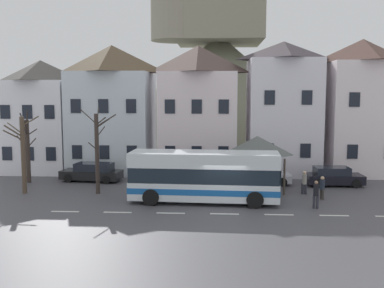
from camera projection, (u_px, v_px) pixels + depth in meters
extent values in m
cube|color=#4B4A4F|center=(224.00, 208.00, 25.68)|extent=(40.00, 60.00, 0.06)
cube|color=silver|center=(65.00, 211.00, 24.85)|extent=(1.60, 0.20, 0.01)
cube|color=silver|center=(118.00, 212.00, 24.68)|extent=(1.60, 0.20, 0.01)
cube|color=silver|center=(171.00, 213.00, 24.52)|extent=(1.60, 0.20, 0.01)
cube|color=silver|center=(224.00, 214.00, 24.36)|extent=(1.60, 0.20, 0.01)
cube|color=silver|center=(279.00, 215.00, 24.20)|extent=(1.60, 0.20, 0.01)
cube|color=silver|center=(334.00, 215.00, 24.03)|extent=(1.60, 0.20, 0.01)
cube|color=white|center=(43.00, 126.00, 37.95)|extent=(5.39, 5.94, 7.71)
pyramid|color=#474440|center=(41.00, 71.00, 37.41)|extent=(5.39, 5.94, 1.75)
cube|color=black|center=(7.00, 154.00, 35.30)|extent=(0.80, 0.06, 1.10)
cube|color=black|center=(29.00, 154.00, 35.21)|extent=(0.80, 0.06, 1.10)
cube|color=black|center=(51.00, 154.00, 35.11)|extent=(0.80, 0.06, 1.10)
cube|color=black|center=(5.00, 112.00, 34.92)|extent=(0.80, 0.06, 1.10)
cube|color=black|center=(27.00, 112.00, 34.82)|extent=(0.80, 0.06, 1.10)
cube|color=black|center=(49.00, 112.00, 34.73)|extent=(0.80, 0.06, 1.10)
cube|color=silver|center=(113.00, 122.00, 37.73)|extent=(6.61, 6.24, 8.41)
pyramid|color=brown|center=(112.00, 59.00, 37.12)|extent=(6.61, 6.24, 2.30)
cube|color=black|center=(77.00, 152.00, 34.98)|extent=(0.80, 0.06, 1.10)
cube|color=black|center=(104.00, 152.00, 34.86)|extent=(0.80, 0.06, 1.10)
cube|color=black|center=(132.00, 152.00, 34.74)|extent=(0.80, 0.06, 1.10)
cube|color=black|center=(76.00, 106.00, 34.56)|extent=(0.80, 0.06, 1.10)
cube|color=black|center=(103.00, 106.00, 34.44)|extent=(0.80, 0.06, 1.10)
cube|color=black|center=(131.00, 106.00, 34.32)|extent=(0.80, 0.06, 1.10)
cube|color=white|center=(198.00, 123.00, 37.31)|extent=(6.28, 6.20, 8.37)
pyramid|color=brown|center=(198.00, 59.00, 36.71)|extent=(6.28, 6.20, 2.25)
cube|color=black|center=(170.00, 153.00, 34.57)|extent=(0.80, 0.06, 1.10)
cube|color=black|center=(197.00, 153.00, 34.46)|extent=(0.80, 0.06, 1.10)
cube|color=black|center=(223.00, 153.00, 34.35)|extent=(0.80, 0.06, 1.10)
cube|color=black|center=(170.00, 106.00, 34.16)|extent=(0.80, 0.06, 1.10)
cube|color=black|center=(197.00, 107.00, 34.04)|extent=(0.80, 0.06, 1.10)
cube|color=black|center=(224.00, 107.00, 33.93)|extent=(0.80, 0.06, 1.10)
cube|color=white|center=(282.00, 117.00, 36.51)|extent=(5.66, 5.47, 9.41)
pyramid|color=#40393E|center=(284.00, 51.00, 35.89)|extent=(5.66, 5.47, 1.46)
cube|color=black|center=(269.00, 150.00, 34.13)|extent=(0.80, 0.06, 1.10)
cube|color=black|center=(305.00, 151.00, 33.97)|extent=(0.80, 0.06, 1.10)
cube|color=black|center=(270.00, 97.00, 33.66)|extent=(0.80, 0.06, 1.10)
cube|color=black|center=(307.00, 98.00, 33.51)|extent=(0.80, 0.06, 1.10)
cube|color=white|center=(360.00, 118.00, 36.33)|extent=(5.62, 5.77, 9.18)
pyramid|color=brown|center=(363.00, 51.00, 35.70)|extent=(5.62, 5.77, 1.86)
cube|color=black|center=(352.00, 152.00, 33.79)|extent=(0.80, 0.06, 1.10)
cube|color=black|center=(355.00, 100.00, 33.33)|extent=(0.80, 0.06, 1.10)
cone|color=#626250|center=(219.00, 90.00, 56.53)|extent=(33.06, 33.06, 14.15)
cube|color=gray|center=(219.00, 22.00, 55.55)|extent=(10.67, 10.67, 5.20)
cylinder|color=gray|center=(175.00, 11.00, 53.09)|extent=(5.91, 5.91, 7.08)
cube|color=silver|center=(204.00, 189.00, 26.99)|extent=(9.16, 3.01, 1.08)
cube|color=#1959A5|center=(204.00, 188.00, 26.99)|extent=(9.18, 3.04, 0.36)
cube|color=#19232D|center=(204.00, 173.00, 26.88)|extent=(9.06, 2.97, 0.91)
cube|color=silver|center=(204.00, 159.00, 26.78)|extent=(9.16, 3.01, 0.85)
cube|color=#19232D|center=(279.00, 175.00, 26.40)|extent=(0.17, 2.14, 0.87)
cylinder|color=black|center=(254.00, 191.00, 27.91)|extent=(1.01, 0.33, 1.00)
cylinder|color=black|center=(255.00, 200.00, 25.49)|extent=(1.01, 0.33, 1.00)
cylinder|color=black|center=(158.00, 188.00, 28.56)|extent=(1.01, 0.33, 1.00)
cylinder|color=black|center=(151.00, 197.00, 26.14)|extent=(1.01, 0.33, 1.00)
cylinder|color=#473D33|center=(232.00, 168.00, 32.31)|extent=(0.14, 0.14, 2.40)
cylinder|color=#473D33|center=(277.00, 168.00, 32.13)|extent=(0.14, 0.14, 2.40)
cylinder|color=#473D33|center=(234.00, 176.00, 29.03)|extent=(0.14, 0.14, 2.40)
cylinder|color=#473D33|center=(284.00, 177.00, 28.85)|extent=(0.14, 0.14, 2.40)
pyramid|color=#525856|center=(257.00, 146.00, 30.37)|extent=(3.60, 3.60, 1.33)
cube|color=black|center=(91.00, 175.00, 33.48)|extent=(4.73, 2.31, 0.64)
cube|color=#1E232D|center=(94.00, 167.00, 33.37)|extent=(2.90, 1.87, 0.57)
cylinder|color=black|center=(68.00, 178.00, 32.96)|extent=(0.66, 0.28, 0.64)
cylinder|color=black|center=(78.00, 174.00, 34.59)|extent=(0.66, 0.28, 0.64)
cylinder|color=black|center=(106.00, 180.00, 32.42)|extent=(0.66, 0.28, 0.64)
cylinder|color=black|center=(114.00, 176.00, 34.05)|extent=(0.66, 0.28, 0.64)
cube|color=black|center=(334.00, 179.00, 31.86)|extent=(4.04, 1.85, 0.63)
cube|color=#1E232D|center=(332.00, 171.00, 31.80)|extent=(2.43, 1.61, 0.55)
cylinder|color=black|center=(349.00, 179.00, 32.68)|extent=(0.64, 0.21, 0.64)
cylinder|color=black|center=(356.00, 184.00, 30.98)|extent=(0.64, 0.21, 0.64)
cylinder|color=black|center=(313.00, 179.00, 32.78)|extent=(0.64, 0.21, 0.64)
cylinder|color=black|center=(319.00, 183.00, 31.08)|extent=(0.64, 0.21, 0.64)
cube|color=silver|center=(264.00, 177.00, 32.52)|extent=(3.99, 2.01, 0.57)
cube|color=#1E232D|center=(261.00, 170.00, 32.47)|extent=(2.41, 1.73, 0.60)
cylinder|color=black|center=(280.00, 177.00, 33.30)|extent=(0.65, 0.22, 0.64)
cylinder|color=black|center=(283.00, 182.00, 31.53)|extent=(0.65, 0.22, 0.64)
cylinder|color=black|center=(246.00, 177.00, 33.53)|extent=(0.65, 0.22, 0.64)
cylinder|color=black|center=(246.00, 181.00, 31.77)|extent=(0.65, 0.22, 0.64)
cylinder|color=#2D2D38|center=(306.00, 189.00, 29.13)|extent=(0.17, 0.17, 0.72)
cylinder|color=#2D2D38|center=(303.00, 189.00, 29.12)|extent=(0.17, 0.17, 0.72)
cylinder|color=gray|center=(304.00, 179.00, 29.06)|extent=(0.29, 0.29, 0.66)
sphere|color=#D1AD89|center=(305.00, 173.00, 29.00)|extent=(0.22, 0.22, 0.22)
cylinder|color=#2D2D38|center=(314.00, 202.00, 25.50)|extent=(0.15, 0.15, 0.80)
cylinder|color=#2D2D38|center=(317.00, 202.00, 25.46)|extent=(0.15, 0.15, 0.80)
cylinder|color=black|center=(316.00, 190.00, 25.40)|extent=(0.30, 0.30, 0.68)
sphere|color=#9E7A60|center=(316.00, 182.00, 25.35)|extent=(0.20, 0.20, 0.20)
cylinder|color=#38332D|center=(321.00, 194.00, 27.74)|extent=(0.15, 0.15, 0.71)
cylinder|color=#38332D|center=(323.00, 194.00, 27.54)|extent=(0.15, 0.15, 0.71)
cylinder|color=#232B38|center=(322.00, 185.00, 27.57)|extent=(0.33, 0.33, 0.60)
sphere|color=tan|center=(322.00, 178.00, 27.52)|extent=(0.23, 0.23, 0.23)
cube|color=#473828|center=(263.00, 179.00, 32.12)|extent=(1.55, 0.45, 0.08)
cube|color=#473828|center=(263.00, 175.00, 32.32)|extent=(1.55, 0.06, 0.40)
cube|color=#2D2D33|center=(254.00, 182.00, 32.18)|extent=(0.08, 0.36, 0.45)
cube|color=#2D2D33|center=(273.00, 182.00, 32.11)|extent=(0.08, 0.36, 0.45)
cylinder|color=#382D28|center=(97.00, 154.00, 29.05)|extent=(0.27, 0.27, 5.33)
cylinder|color=#382D28|center=(101.00, 132.00, 29.17)|extent=(0.49, 0.66, 0.71)
cylinder|color=#382D28|center=(101.00, 121.00, 28.66)|extent=(0.76, 0.34, 0.57)
cylinder|color=#382D28|center=(97.00, 118.00, 29.23)|extent=(0.14, 0.97, 1.29)
cylinder|color=#382D28|center=(93.00, 146.00, 28.55)|extent=(0.36, 0.96, 0.62)
cylinder|color=#382D28|center=(106.00, 121.00, 28.90)|extent=(1.30, 0.36, 0.87)
cylinder|color=#382D28|center=(103.00, 123.00, 28.78)|extent=(0.96, 0.12, 0.68)
cylinder|color=#382D28|center=(88.00, 117.00, 28.65)|extent=(1.00, 0.37, 1.00)
cylinder|color=#382D28|center=(28.00, 151.00, 32.70)|extent=(0.32, 0.32, 4.70)
cylinder|color=#382D28|center=(22.00, 142.00, 32.49)|extent=(0.76, 0.42, 1.01)
cylinder|color=#382D28|center=(32.00, 132.00, 32.87)|extent=(0.56, 0.77, 0.50)
cylinder|color=#382D28|center=(27.00, 120.00, 32.05)|extent=(0.53, 0.86, 1.33)
cylinder|color=#382D28|center=(32.00, 143.00, 32.34)|extent=(0.95, 0.61, 0.79)
cylinder|color=#382D28|center=(27.00, 129.00, 31.97)|extent=(0.50, 1.12, 1.02)
cylinder|color=#382D28|center=(25.00, 130.00, 31.98)|extent=(0.24, 1.12, 1.12)
cylinder|color=#382D28|center=(23.00, 121.00, 32.10)|extent=(0.26, 0.79, 1.21)
cylinder|color=brown|center=(23.00, 155.00, 29.18)|extent=(0.30, 0.30, 5.12)
cylinder|color=brown|center=(15.00, 128.00, 29.11)|extent=(1.13, 0.30, 0.77)
cylinder|color=brown|center=(13.00, 131.00, 28.53)|extent=(0.83, 1.08, 0.90)
cylinder|color=brown|center=(13.00, 135.00, 28.51)|extent=(0.86, 1.17, 0.80)
cylinder|color=brown|center=(30.00, 121.00, 29.32)|extent=(0.89, 0.92, 0.68)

